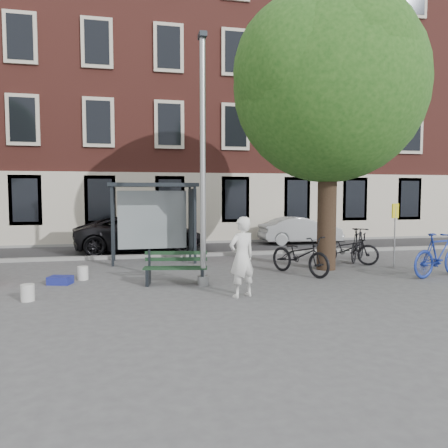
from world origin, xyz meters
TOP-DOWN VIEW (x-y plane):
  - ground at (0.00, 0.00)m, footprint 90.00×90.00m
  - road at (0.00, 7.00)m, footprint 40.00×4.00m
  - curb_near at (0.00, 5.00)m, footprint 40.00×0.25m
  - curb_far at (0.00, 9.00)m, footprint 40.00×0.25m
  - building_row at (0.00, 13.00)m, footprint 30.00×8.00m
  - lamppost at (0.00, 0.00)m, footprint 0.28×0.35m
  - tree_right at (4.01, 1.38)m, footprint 5.76×5.60m
  - bus_shelter at (-0.61, 4.11)m, footprint 2.85×1.45m
  - painter at (0.64, -1.35)m, footprint 0.76×0.64m
  - bench at (-0.65, 0.30)m, footprint 1.65×0.79m
  - bike_a at (5.09, 2.25)m, footprint 2.00×1.65m
  - bike_b at (6.50, -0.26)m, footprint 2.11×1.10m
  - bike_c at (2.91, 0.87)m, footprint 1.58×2.22m
  - bike_d at (5.72, 2.71)m, footprint 1.65×1.80m
  - car_dark at (-1.37, 6.82)m, footprint 5.27×2.84m
  - car_silver at (5.78, 7.88)m, footprint 3.69×1.30m
  - blue_crate at (-3.50, 0.93)m, footprint 0.64×0.54m
  - bucket_b at (-3.00, 1.38)m, footprint 0.37×0.37m
  - bucket_c at (-3.91, -0.75)m, footprint 0.30×0.30m
  - notice_sign at (6.23, 1.41)m, footprint 0.32×0.17m

SIDE VIEW (x-z plane):
  - ground at x=0.00m, z-range 0.00..0.00m
  - road at x=0.00m, z-range 0.00..0.01m
  - curb_near at x=0.00m, z-range 0.00..0.12m
  - curb_far at x=0.00m, z-range 0.00..0.12m
  - blue_crate at x=-3.50m, z-range 0.00..0.20m
  - bucket_b at x=-3.00m, z-range 0.00..0.36m
  - bucket_c at x=-3.91m, z-range 0.00..0.36m
  - bench at x=-0.65m, z-range -0.03..0.78m
  - bike_a at x=5.09m, z-range 0.00..1.03m
  - bike_c at x=2.91m, z-range 0.00..1.11m
  - bike_d at x=5.72m, z-range 0.00..1.14m
  - car_silver at x=5.78m, z-range 0.00..1.22m
  - bike_b at x=6.50m, z-range 0.00..1.22m
  - car_dark at x=-1.37m, z-range 0.00..1.41m
  - painter at x=0.64m, z-range 0.00..1.78m
  - notice_sign at x=6.23m, z-range 0.45..2.43m
  - bus_shelter at x=-0.61m, z-range 0.61..3.23m
  - lamppost at x=0.00m, z-range -0.27..5.84m
  - tree_right at x=4.01m, z-range 1.52..9.72m
  - building_row at x=0.00m, z-range 0.00..14.00m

